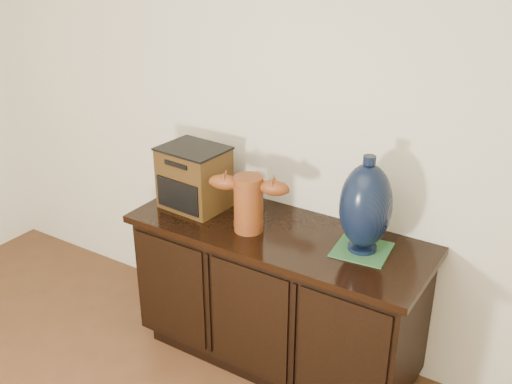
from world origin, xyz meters
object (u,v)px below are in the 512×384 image
Objects in this scene: sideboard at (277,296)px; spray_can at (245,197)px; lamp_base at (366,206)px; terracotta_vessel at (249,200)px; tv_radio at (194,178)px.

spray_can is at bearing 159.82° from sideboard.
sideboard is 0.72m from lamp_base.
lamp_base is at bearing -4.15° from spray_can.
lamp_base is 0.66m from spray_can.
terracotta_vessel is 0.88× the size of lamp_base.
lamp_base is at bearing 6.29° from tv_radio.
tv_radio is 0.90m from lamp_base.
terracotta_vessel is 1.15× the size of tv_radio.
terracotta_vessel is at bearing -151.33° from sideboard.
lamp_base is 2.64× the size of spray_can.
sideboard is 3.30× the size of lamp_base.
tv_radio reaches higher than sideboard.
terracotta_vessel is at bearing -52.42° from spray_can.
tv_radio is at bearing 153.07° from terracotta_vessel.
tv_radio is 0.28m from spray_can.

